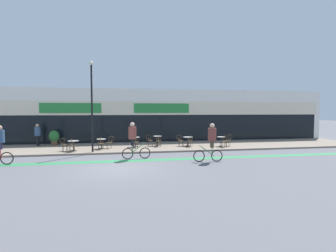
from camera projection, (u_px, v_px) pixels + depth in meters
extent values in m
plane|color=#5B5B60|center=(117.00, 169.00, 13.09)|extent=(120.00, 120.00, 0.00)
cube|color=gray|center=(118.00, 148.00, 20.20)|extent=(40.00, 5.50, 0.12)
cube|color=silver|center=(118.00, 116.00, 24.72)|extent=(40.00, 4.00, 4.82)
cube|color=black|center=(118.00, 129.00, 22.85)|extent=(38.80, 0.10, 2.40)
cube|color=beige|center=(118.00, 108.00, 22.76)|extent=(39.20, 0.14, 1.20)
cube|color=#237A38|center=(71.00, 108.00, 21.99)|extent=(4.98, 0.08, 0.84)
cube|color=#237A38|center=(162.00, 108.00, 23.40)|extent=(4.98, 0.08, 0.84)
cube|color=#2D844C|center=(117.00, 161.00, 15.05)|extent=(36.00, 0.70, 0.01)
cylinder|color=black|center=(73.00, 151.00, 18.17)|extent=(0.41, 0.41, 0.02)
cylinder|color=black|center=(73.00, 146.00, 18.16)|extent=(0.07, 0.07, 0.68)
cylinder|color=#ADA8A3|center=(73.00, 141.00, 18.13)|extent=(0.75, 0.75, 0.02)
cylinder|color=black|center=(101.00, 148.00, 19.24)|extent=(0.38, 0.38, 0.02)
cylinder|color=black|center=(101.00, 144.00, 19.22)|extent=(0.07, 0.07, 0.69)
cylinder|color=#ADA8A3|center=(101.00, 139.00, 19.20)|extent=(0.68, 0.68, 0.02)
cylinder|color=black|center=(135.00, 147.00, 20.13)|extent=(0.37, 0.37, 0.02)
cylinder|color=black|center=(135.00, 142.00, 20.11)|extent=(0.07, 0.07, 0.73)
cylinder|color=#ADA8A3|center=(135.00, 137.00, 20.09)|extent=(0.67, 0.67, 0.02)
cylinder|color=black|center=(157.00, 146.00, 20.81)|extent=(0.36, 0.36, 0.02)
cylinder|color=black|center=(157.00, 141.00, 20.78)|extent=(0.07, 0.07, 0.75)
cylinder|color=#ADA8A3|center=(157.00, 136.00, 20.76)|extent=(0.65, 0.65, 0.02)
cylinder|color=black|center=(188.00, 146.00, 20.68)|extent=(0.41, 0.41, 0.02)
cylinder|color=black|center=(188.00, 142.00, 20.66)|extent=(0.07, 0.07, 0.69)
cylinder|color=#ADA8A3|center=(188.00, 137.00, 20.64)|extent=(0.75, 0.75, 0.02)
cylinder|color=black|center=(221.00, 146.00, 20.48)|extent=(0.35, 0.35, 0.02)
cylinder|color=black|center=(221.00, 142.00, 20.46)|extent=(0.07, 0.07, 0.72)
cylinder|color=#ADA8A3|center=(221.00, 137.00, 20.44)|extent=(0.63, 0.63, 0.02)
cylinder|color=#4C3823|center=(72.00, 146.00, 17.61)|extent=(0.41, 0.41, 0.03)
cylinder|color=#4C3823|center=(70.00, 149.00, 17.73)|extent=(0.03, 0.03, 0.42)
cylinder|color=#4C3823|center=(75.00, 149.00, 17.79)|extent=(0.03, 0.03, 0.42)
cylinder|color=#4C3823|center=(69.00, 149.00, 17.46)|extent=(0.03, 0.03, 0.42)
cylinder|color=#4C3823|center=(74.00, 149.00, 17.51)|extent=(0.03, 0.03, 0.42)
torus|color=#4C3823|center=(71.00, 142.00, 17.43)|extent=(0.03, 0.41, 0.41)
cylinder|color=#4C3823|center=(69.00, 144.00, 17.40)|extent=(0.03, 0.03, 0.23)
cylinder|color=#4C3823|center=(74.00, 144.00, 17.47)|extent=(0.03, 0.03, 0.23)
cylinder|color=#4C3823|center=(65.00, 145.00, 18.05)|extent=(0.43, 0.43, 0.03)
cylinder|color=#4C3823|center=(68.00, 148.00, 18.22)|extent=(0.03, 0.03, 0.42)
cylinder|color=#4C3823|center=(67.00, 148.00, 17.94)|extent=(0.03, 0.03, 0.42)
cylinder|color=#4C3823|center=(64.00, 148.00, 18.19)|extent=(0.03, 0.03, 0.42)
cylinder|color=#4C3823|center=(62.00, 148.00, 17.91)|extent=(0.03, 0.03, 0.42)
torus|color=#4C3823|center=(62.00, 141.00, 18.01)|extent=(0.41, 0.06, 0.41)
cylinder|color=#4C3823|center=(63.00, 143.00, 18.19)|extent=(0.03, 0.03, 0.23)
cylinder|color=#4C3823|center=(62.00, 143.00, 17.85)|extent=(0.03, 0.03, 0.23)
cylinder|color=#4C3823|center=(101.00, 144.00, 18.67)|extent=(0.40, 0.40, 0.03)
cylinder|color=#4C3823|center=(99.00, 147.00, 18.80)|extent=(0.03, 0.03, 0.42)
cylinder|color=#4C3823|center=(103.00, 146.00, 18.85)|extent=(0.03, 0.03, 0.42)
cylinder|color=#4C3823|center=(99.00, 147.00, 18.53)|extent=(0.03, 0.03, 0.42)
cylinder|color=#4C3823|center=(103.00, 147.00, 18.57)|extent=(0.03, 0.03, 0.42)
torus|color=#4C3823|center=(101.00, 140.00, 18.49)|extent=(0.03, 0.41, 0.41)
cylinder|color=#4C3823|center=(98.00, 142.00, 18.47)|extent=(0.03, 0.03, 0.23)
cylinder|color=#4C3823|center=(103.00, 142.00, 18.53)|extent=(0.03, 0.03, 0.23)
cylinder|color=#4C3823|center=(109.00, 142.00, 19.31)|extent=(0.40, 0.40, 0.03)
cylinder|color=#4C3823|center=(107.00, 146.00, 19.16)|extent=(0.03, 0.03, 0.42)
cylinder|color=#4C3823|center=(107.00, 145.00, 19.44)|extent=(0.03, 0.03, 0.42)
cylinder|color=#4C3823|center=(111.00, 146.00, 19.22)|extent=(0.03, 0.03, 0.42)
cylinder|color=#4C3823|center=(111.00, 145.00, 19.49)|extent=(0.03, 0.03, 0.42)
torus|color=#4C3823|center=(111.00, 139.00, 19.33)|extent=(0.41, 0.03, 0.41)
cylinder|color=#4C3823|center=(111.00, 141.00, 19.17)|extent=(0.03, 0.03, 0.23)
cylinder|color=#4C3823|center=(111.00, 140.00, 19.51)|extent=(0.03, 0.03, 0.23)
cylinder|color=#4C3823|center=(136.00, 142.00, 19.57)|extent=(0.40, 0.40, 0.03)
cylinder|color=#4C3823|center=(134.00, 145.00, 19.69)|extent=(0.03, 0.03, 0.42)
cylinder|color=#4C3823|center=(137.00, 145.00, 19.74)|extent=(0.03, 0.03, 0.42)
cylinder|color=#4C3823|center=(134.00, 145.00, 19.42)|extent=(0.03, 0.03, 0.42)
cylinder|color=#4C3823|center=(138.00, 145.00, 19.47)|extent=(0.03, 0.03, 0.42)
torus|color=#4C3823|center=(136.00, 139.00, 19.38)|extent=(0.03, 0.41, 0.41)
cylinder|color=#4C3823|center=(134.00, 141.00, 19.36)|extent=(0.03, 0.03, 0.23)
cylinder|color=#4C3823|center=(138.00, 141.00, 19.43)|extent=(0.03, 0.03, 0.23)
cylinder|color=#4C3823|center=(158.00, 141.00, 20.24)|extent=(0.42, 0.42, 0.03)
cylinder|color=#4C3823|center=(156.00, 144.00, 20.38)|extent=(0.03, 0.03, 0.42)
cylinder|color=#4C3823|center=(160.00, 144.00, 20.41)|extent=(0.03, 0.03, 0.42)
cylinder|color=#4C3823|center=(157.00, 144.00, 20.10)|extent=(0.03, 0.03, 0.42)
cylinder|color=#4C3823|center=(160.00, 144.00, 20.13)|extent=(0.03, 0.03, 0.42)
torus|color=#4C3823|center=(159.00, 138.00, 20.06)|extent=(0.05, 0.41, 0.41)
cylinder|color=#4C3823|center=(156.00, 140.00, 20.04)|extent=(0.03, 0.03, 0.23)
cylinder|color=#4C3823|center=(161.00, 140.00, 20.08)|extent=(0.03, 0.03, 0.23)
cylinder|color=#4C3823|center=(151.00, 140.00, 20.68)|extent=(0.45, 0.45, 0.03)
cylinder|color=#4C3823|center=(152.00, 143.00, 20.84)|extent=(0.03, 0.03, 0.42)
cylinder|color=#4C3823|center=(152.00, 143.00, 20.56)|extent=(0.03, 0.03, 0.42)
cylinder|color=#4C3823|center=(149.00, 143.00, 20.83)|extent=(0.03, 0.03, 0.42)
cylinder|color=#4C3823|center=(149.00, 143.00, 20.55)|extent=(0.03, 0.03, 0.42)
torus|color=#4C3823|center=(148.00, 137.00, 20.66)|extent=(0.41, 0.09, 0.41)
cylinder|color=#4C3823|center=(148.00, 139.00, 20.84)|extent=(0.03, 0.03, 0.23)
cylinder|color=#4C3823|center=(148.00, 139.00, 20.50)|extent=(0.03, 0.03, 0.23)
cylinder|color=#4C3823|center=(190.00, 141.00, 20.12)|extent=(0.45, 0.45, 0.03)
cylinder|color=#4C3823|center=(187.00, 144.00, 20.22)|extent=(0.03, 0.03, 0.42)
cylinder|color=#4C3823|center=(191.00, 144.00, 20.31)|extent=(0.03, 0.03, 0.42)
cylinder|color=#4C3823|center=(189.00, 144.00, 19.95)|extent=(0.03, 0.03, 0.42)
cylinder|color=#4C3823|center=(192.00, 144.00, 20.04)|extent=(0.03, 0.03, 0.42)
torus|color=#4C3823|center=(191.00, 138.00, 19.94)|extent=(0.08, 0.41, 0.41)
cylinder|color=#4C3823|center=(188.00, 140.00, 19.90)|extent=(0.03, 0.03, 0.23)
cylinder|color=#4C3823|center=(193.00, 140.00, 20.00)|extent=(0.03, 0.03, 0.23)
cylinder|color=#4C3823|center=(181.00, 141.00, 20.56)|extent=(0.40, 0.40, 0.03)
cylinder|color=#4C3823|center=(182.00, 143.00, 20.73)|extent=(0.03, 0.03, 0.42)
cylinder|color=#4C3823|center=(183.00, 144.00, 20.46)|extent=(0.03, 0.03, 0.42)
cylinder|color=#4C3823|center=(179.00, 143.00, 20.68)|extent=(0.03, 0.03, 0.42)
cylinder|color=#4C3823|center=(180.00, 144.00, 20.41)|extent=(0.03, 0.03, 0.42)
torus|color=#4C3823|center=(179.00, 137.00, 20.51)|extent=(0.41, 0.03, 0.41)
cylinder|color=#4C3823|center=(178.00, 139.00, 20.69)|extent=(0.03, 0.03, 0.23)
cylinder|color=#4C3823|center=(179.00, 139.00, 20.35)|extent=(0.03, 0.03, 0.23)
cylinder|color=#4C3823|center=(224.00, 142.00, 19.92)|extent=(0.43, 0.43, 0.03)
cylinder|color=#4C3823|center=(221.00, 144.00, 20.03)|extent=(0.03, 0.03, 0.42)
cylinder|color=#4C3823|center=(225.00, 144.00, 20.10)|extent=(0.03, 0.03, 0.42)
cylinder|color=#4C3823|center=(223.00, 145.00, 19.76)|extent=(0.03, 0.03, 0.42)
cylinder|color=#4C3823|center=(226.00, 145.00, 19.83)|extent=(0.03, 0.03, 0.42)
torus|color=#4C3823|center=(225.00, 138.00, 19.74)|extent=(0.06, 0.41, 0.41)
cylinder|color=#4C3823|center=(223.00, 140.00, 19.70)|extent=(0.03, 0.03, 0.23)
cylinder|color=#4C3823|center=(227.00, 140.00, 19.79)|extent=(0.03, 0.03, 0.23)
cylinder|color=#4C3823|center=(228.00, 141.00, 20.56)|extent=(0.41, 0.41, 0.03)
cylinder|color=#4C3823|center=(227.00, 144.00, 20.41)|extent=(0.03, 0.03, 0.42)
cylinder|color=#4C3823|center=(225.00, 143.00, 20.69)|extent=(0.03, 0.03, 0.42)
cylinder|color=#4C3823|center=(230.00, 144.00, 20.46)|extent=(0.03, 0.03, 0.42)
cylinder|color=#4C3823|center=(229.00, 143.00, 20.73)|extent=(0.03, 0.03, 0.42)
torus|color=#4C3823|center=(230.00, 137.00, 20.57)|extent=(0.41, 0.04, 0.41)
cylinder|color=#4C3823|center=(231.00, 139.00, 20.41)|extent=(0.03, 0.03, 0.23)
cylinder|color=#4C3823|center=(229.00, 139.00, 20.75)|extent=(0.03, 0.03, 0.23)
cylinder|color=brown|center=(54.00, 143.00, 21.12)|extent=(0.50, 0.50, 0.36)
ellipsoid|color=#28662D|center=(54.00, 136.00, 21.09)|extent=(0.81, 0.81, 0.97)
cylinder|color=black|center=(92.00, 109.00, 17.51)|extent=(0.12, 0.12, 5.86)
sphere|color=beige|center=(91.00, 63.00, 17.33)|extent=(0.26, 0.26, 0.26)
torus|color=black|center=(145.00, 153.00, 15.92)|extent=(0.68, 0.12, 0.68)
torus|color=black|center=(128.00, 154.00, 15.63)|extent=(0.68, 0.12, 0.68)
cylinder|color=#2D753D|center=(137.00, 149.00, 15.77)|extent=(0.81, 0.12, 0.61)
cylinder|color=#2D753D|center=(132.00, 150.00, 15.70)|extent=(0.04, 0.04, 0.47)
cylinder|color=#2D753D|center=(144.00, 144.00, 15.87)|extent=(0.07, 0.48, 0.03)
cylinder|color=black|center=(132.00, 142.00, 15.76)|extent=(0.18, 0.18, 0.40)
cylinder|color=black|center=(133.00, 143.00, 15.59)|extent=(0.18, 0.18, 0.40)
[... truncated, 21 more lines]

